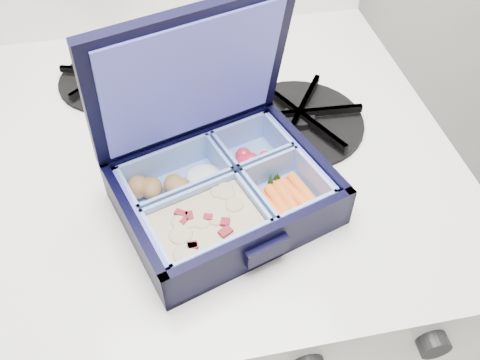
{
  "coord_description": "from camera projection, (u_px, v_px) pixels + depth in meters",
  "views": [
    {
      "loc": [
        0.4,
        1.13,
        1.45
      ],
      "look_at": [
        0.48,
        1.52,
        1.02
      ],
      "focal_mm": 38.0,
      "sensor_mm": 36.0,
      "label": 1
    }
  ],
  "objects": [
    {
      "name": "stove",
      "position": [
        211.0,
        306.0,
        1.06
      ],
      "size": [
        0.66,
        0.66,
        0.99
      ],
      "primitive_type": null,
      "color": "white",
      "rests_on": "floor"
    },
    {
      "name": "burner_grate",
      "position": [
        299.0,
        116.0,
        0.69
      ],
      "size": [
        0.19,
        0.19,
        0.03
      ],
      "primitive_type": "cylinder",
      "rotation": [
        0.0,
        0.0,
        -0.05
      ],
      "color": "black",
      "rests_on": "stove"
    },
    {
      "name": "bento_box",
      "position": [
        225.0,
        193.0,
        0.58
      ],
      "size": [
        0.27,
        0.24,
        0.05
      ],
      "primitive_type": null,
      "rotation": [
        0.0,
        0.0,
        0.32
      ],
      "color": "black",
      "rests_on": "stove"
    },
    {
      "name": "burner_grate_rear",
      "position": [
        111.0,
        76.0,
        0.76
      ],
      "size": [
        0.2,
        0.2,
        0.02
      ],
      "primitive_type": "cylinder",
      "rotation": [
        0.0,
        0.0,
        -0.31
      ],
      "color": "black",
      "rests_on": "stove"
    },
    {
      "name": "fork",
      "position": [
        215.0,
        132.0,
        0.68
      ],
      "size": [
        0.13,
        0.14,
        0.01
      ],
      "primitive_type": null,
      "rotation": [
        0.0,
        0.0,
        -0.74
      ],
      "color": "silver",
      "rests_on": "stove"
    }
  ]
}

